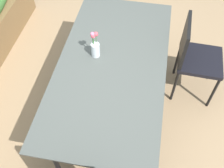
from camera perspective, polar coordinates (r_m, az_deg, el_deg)
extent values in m
plane|color=#9E7F5B|center=(2.90, -0.81, -3.73)|extent=(12.00, 12.00, 0.00)
cube|color=#4C514C|center=(2.30, 0.00, 4.31)|extent=(1.84, 0.93, 0.02)
cube|color=#333338|center=(2.31, 0.00, 3.98)|extent=(1.80, 0.91, 0.02)
cylinder|color=#333338|center=(3.08, 8.82, 9.69)|extent=(0.04, 0.04, 0.69)
cylinder|color=#333338|center=(2.27, -12.29, -15.40)|extent=(0.04, 0.04, 0.69)
cylinder|color=#333338|center=(3.14, -3.32, 11.28)|extent=(0.04, 0.04, 0.69)
cube|color=black|center=(2.78, 18.44, 4.95)|extent=(0.44, 0.44, 0.04)
cube|color=black|center=(2.61, 15.35, 8.90)|extent=(0.41, 0.04, 0.40)
cylinder|color=black|center=(3.11, 20.84, 3.84)|extent=(0.03, 0.03, 0.46)
cylinder|color=black|center=(2.86, 20.89, -1.80)|extent=(0.03, 0.03, 0.46)
cylinder|color=black|center=(3.06, 13.85, 5.17)|extent=(0.03, 0.03, 0.46)
cylinder|color=black|center=(2.80, 13.30, -0.47)|extent=(0.03, 0.03, 0.46)
cylinder|color=silver|center=(2.32, -3.56, 7.37)|extent=(0.08, 0.08, 0.13)
cylinder|color=#387233|center=(2.27, -3.96, 9.03)|extent=(0.01, 0.01, 0.12)
sphere|color=pink|center=(2.23, -4.04, 10.13)|extent=(0.03, 0.03, 0.03)
cylinder|color=#387233|center=(2.27, -3.42, 9.39)|extent=(0.00, 0.01, 0.13)
sphere|color=#DB4C56|center=(2.22, -3.51, 10.66)|extent=(0.04, 0.04, 0.04)
cylinder|color=#387233|center=(2.26, -4.03, 9.07)|extent=(0.00, 0.01, 0.13)
sphere|color=#DB4C56|center=(2.22, -4.13, 10.28)|extent=(0.04, 0.04, 0.04)
cylinder|color=#387233|center=(2.26, -4.15, 9.32)|extent=(0.01, 0.01, 0.14)
sphere|color=pink|center=(2.21, -4.26, 10.66)|extent=(0.04, 0.04, 0.04)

